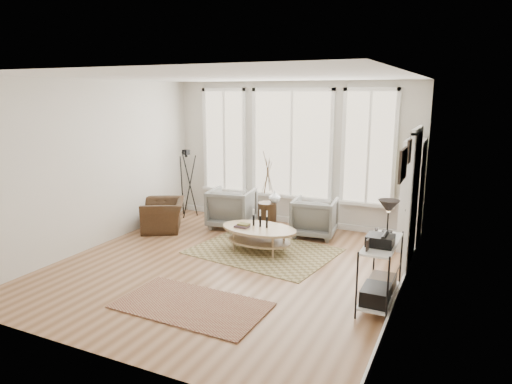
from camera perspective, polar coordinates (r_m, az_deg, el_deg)
The scene contains 17 objects.
room at distance 6.89m, azimuth -3.39°, elevation 1.86°, with size 5.50×5.54×2.90m.
bay_window at distance 9.30m, azimuth 4.47°, elevation 5.71°, with size 4.14×0.12×2.24m.
door at distance 7.27m, azimuth 19.08°, elevation -0.69°, with size 0.09×1.06×2.22m.
bookcase at distance 8.37m, azimuth 18.93°, elevation -0.21°, with size 0.31×0.85×2.06m.
low_shelf at distance 6.09m, azimuth 15.31°, elevation -8.95°, with size 0.38×1.08×1.30m.
wall_art at distance 5.75m, azimuth 18.08°, elevation 3.72°, with size 0.04×0.88×0.44m.
rug_main at distance 7.91m, azimuth 0.92°, elevation -7.39°, with size 2.31×1.74×0.01m, color brown.
rug_runner at distance 6.07m, azimuth -8.04°, elevation -13.83°, with size 1.92×1.06×0.01m, color brown.
coffee_table at distance 7.82m, azimuth 0.30°, elevation -5.12°, with size 1.39×0.93×0.62m.
armchair_left at distance 9.23m, azimuth -3.03°, elevation -1.98°, with size 0.85×0.87×0.79m, color slate.
armchair_right at distance 8.70m, azimuth 7.34°, elevation -3.14°, with size 0.79×0.81×0.74m, color slate.
side_table at distance 8.92m, azimuth 1.42°, elevation -0.13°, with size 0.37×0.37×1.56m.
vase at distance 8.96m, azimuth 2.35°, elevation -0.59°, with size 0.22×0.22×0.23m, color silver.
accent_chair at distance 9.23m, azimuth -11.48°, elevation -2.84°, with size 0.80×0.92×0.60m, color #372213.
tripod_camera at distance 10.08m, azimuth -8.60°, elevation 0.76°, with size 0.52×0.52×1.47m.
book_stack_near at distance 8.29m, azimuth 15.55°, elevation -6.38°, with size 0.19×0.25×0.16m, color brown.
book_stack_far at distance 8.14m, azimuth 15.35°, elevation -6.76°, with size 0.18×0.23×0.15m, color brown.
Camera 1 is at (3.27, -5.92, 2.68)m, focal length 32.00 mm.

